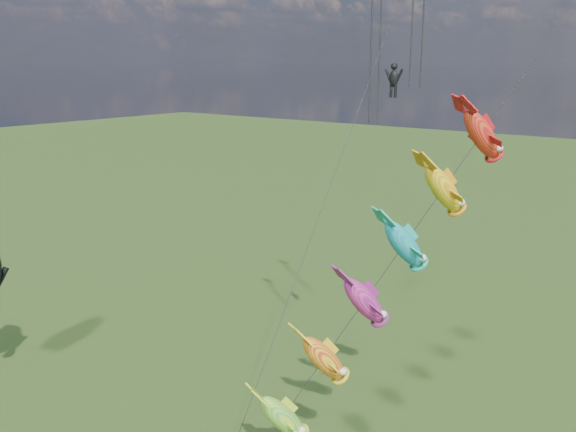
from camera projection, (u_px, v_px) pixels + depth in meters
The scene contains 3 objects.
ground at pixel (59, 419), 34.35m from camera, with size 300.00×300.00×0.00m, color #1A370D.
fish_windsock_rig at pixel (384, 273), 25.22m from camera, with size 7.44×14.24×18.82m.
parafoil_rig at pixel (393, 55), 32.92m from camera, with size 1.76×17.56×26.83m.
Camera 1 is at (28.59, -16.81, 18.72)m, focal length 40.00 mm.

